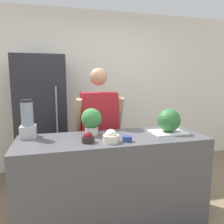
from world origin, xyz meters
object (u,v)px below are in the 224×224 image
object	(u,v)px
bowl_cream	(111,137)
blender	(28,121)
person	(99,133)
bowl_small_blue	(127,139)
refrigerator	(43,120)
watermelon	(169,120)
bowl_cherries	(88,138)
potted_plant	(91,120)

from	to	relation	value
bowl_cream	blender	distance (m)	0.85
bowl_cream	person	bearing A→B (deg)	87.13
bowl_small_blue	blender	bearing A→B (deg)	157.29
person	bowl_cream	size ratio (longest dim) A/B	10.96
refrigerator	watermelon	distance (m)	1.84
watermelon	bowl_small_blue	bearing A→B (deg)	-160.02
bowl_cream	bowl_small_blue	size ratio (longest dim) A/B	1.67
bowl_cherries	blender	xyz separation A→B (m)	(-0.55, 0.32, 0.12)
bowl_small_blue	potted_plant	world-z (taller)	potted_plant
person	potted_plant	size ratio (longest dim) A/B	5.91
person	watermelon	xyz separation A→B (m)	(0.65, -0.55, 0.23)
bowl_cherries	bowl_cream	bearing A→B (deg)	-13.44
bowl_small_blue	potted_plant	xyz separation A→B (m)	(-0.28, 0.34, 0.13)
refrigerator	person	size ratio (longest dim) A/B	1.11
bowl_cherries	refrigerator	bearing A→B (deg)	108.90
bowl_small_blue	potted_plant	bearing A→B (deg)	129.48
refrigerator	bowl_small_blue	xyz separation A→B (m)	(0.82, -1.42, 0.05)
bowl_small_blue	person	bearing A→B (deg)	98.96
refrigerator	bowl_cream	size ratio (longest dim) A/B	12.19
watermelon	potted_plant	world-z (taller)	potted_plant
bowl_cherries	blender	distance (m)	0.65
potted_plant	watermelon	bearing A→B (deg)	-9.88
person	bowl_small_blue	distance (m)	0.76
watermelon	bowl_small_blue	distance (m)	0.58
watermelon	potted_plant	size ratio (longest dim) A/B	0.90
person	bowl_small_blue	size ratio (longest dim) A/B	18.27
person	potted_plant	bearing A→B (deg)	-111.69
refrigerator	bowl_cream	world-z (taller)	refrigerator
person	bowl_cherries	bearing A→B (deg)	-109.36
blender	potted_plant	distance (m)	0.63
watermelon	potted_plant	bearing A→B (deg)	170.12
potted_plant	blender	bearing A→B (deg)	176.21
bowl_cherries	potted_plant	world-z (taller)	potted_plant
person	watermelon	world-z (taller)	person
bowl_cream	potted_plant	distance (m)	0.37
bowl_small_blue	potted_plant	distance (m)	0.46
bowl_cherries	bowl_cream	size ratio (longest dim) A/B	0.80
watermelon	bowl_cream	world-z (taller)	watermelon
watermelon	refrigerator	bearing A→B (deg)	138.02
refrigerator	bowl_small_blue	size ratio (longest dim) A/B	20.32
watermelon	blender	world-z (taller)	blender
bowl_cream	blender	size ratio (longest dim) A/B	0.39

